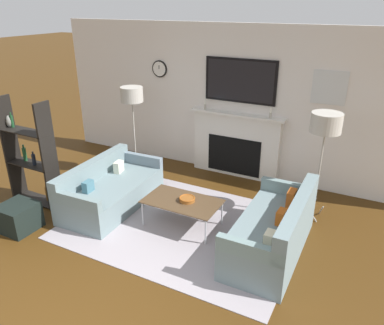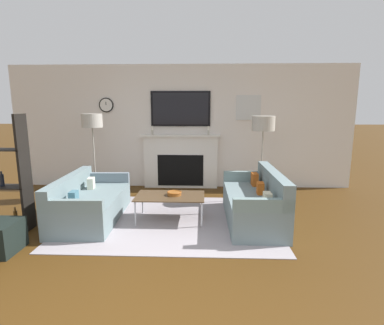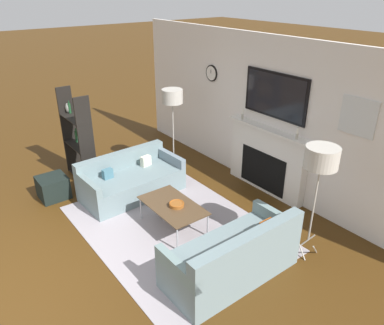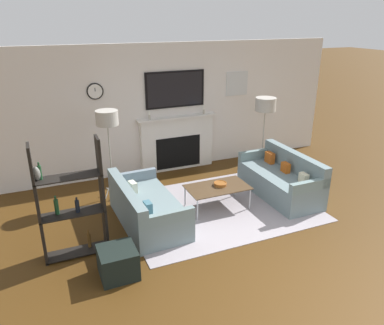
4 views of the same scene
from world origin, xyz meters
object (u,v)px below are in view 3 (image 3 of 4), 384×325
(couch_right, at_px, (233,258))
(floor_lamp_right, at_px, (322,159))
(shelf_unit, at_px, (78,138))
(decorative_bowl, at_px, (177,204))
(ottoman, at_px, (53,187))
(couch_left, at_px, (131,181))
(floor_lamp_left, at_px, (172,98))
(coffee_table, at_px, (173,206))

(couch_right, bearing_deg, floor_lamp_right, 75.06)
(floor_lamp_right, xyz_separation_m, shelf_unit, (-4.12, -1.58, -0.66))
(decorative_bowl, distance_m, ottoman, 2.42)
(couch_left, relative_size, ottoman, 3.72)
(couch_left, height_order, couch_right, couch_right)
(decorative_bowl, relative_size, floor_lamp_right, 0.14)
(couch_left, relative_size, shelf_unit, 1.04)
(ottoman, bearing_deg, couch_left, 57.95)
(floor_lamp_left, distance_m, ottoman, 2.67)
(couch_left, distance_m, floor_lamp_right, 3.38)
(couch_right, height_order, ottoman, couch_right)
(floor_lamp_left, bearing_deg, ottoman, -100.33)
(couch_right, relative_size, shelf_unit, 1.03)
(couch_left, bearing_deg, shelf_unit, -159.42)
(couch_right, relative_size, floor_lamp_left, 1.05)
(couch_right, height_order, shelf_unit, shelf_unit)
(decorative_bowl, bearing_deg, ottoman, -150.48)
(couch_left, bearing_deg, couch_right, 0.06)
(couch_left, distance_m, floor_lamp_left, 1.72)
(decorative_bowl, height_order, floor_lamp_right, floor_lamp_right)
(shelf_unit, bearing_deg, couch_right, 6.62)
(couch_left, xyz_separation_m, shelf_unit, (-1.17, -0.44, 0.55))
(couch_right, xyz_separation_m, coffee_table, (-1.34, 0.00, 0.09))
(couch_right, bearing_deg, ottoman, -161.08)
(floor_lamp_right, distance_m, ottoman, 4.51)
(couch_right, bearing_deg, shelf_unit, -173.38)
(floor_lamp_left, xyz_separation_m, ottoman, (-0.42, -2.29, -1.32))
(floor_lamp_right, bearing_deg, couch_right, -104.94)
(shelf_unit, bearing_deg, ottoman, -57.48)
(couch_right, height_order, floor_lamp_left, floor_lamp_left)
(coffee_table, relative_size, ottoman, 2.27)
(shelf_unit, relative_size, ottoman, 3.56)
(ottoman, bearing_deg, decorative_bowl, 29.52)
(couch_right, xyz_separation_m, decorative_bowl, (-1.28, 0.03, 0.14))
(couch_right, bearing_deg, coffee_table, 179.85)
(floor_lamp_left, bearing_deg, couch_left, -75.01)
(decorative_bowl, height_order, ottoman, decorative_bowl)
(ottoman, bearing_deg, couch_right, 18.92)
(shelf_unit, height_order, ottoman, shelf_unit)
(floor_lamp_left, height_order, shelf_unit, shelf_unit)
(coffee_table, xyz_separation_m, floor_lamp_left, (-1.61, 1.13, 1.13))
(floor_lamp_right, bearing_deg, coffee_table, -145.51)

